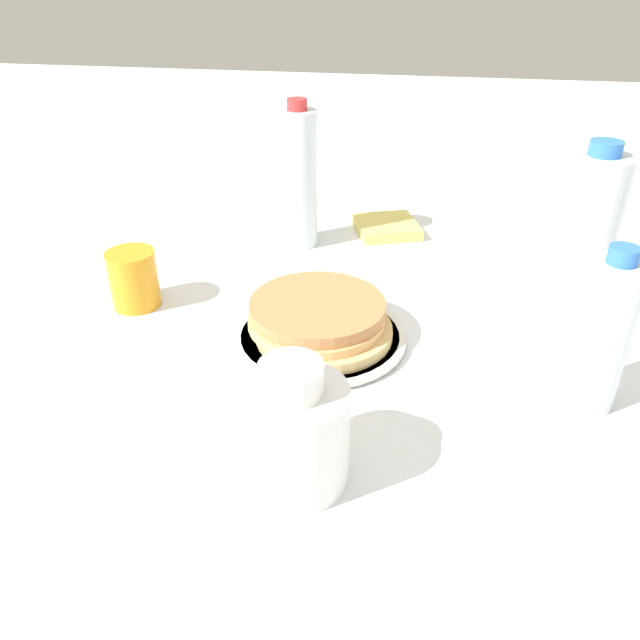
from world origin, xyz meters
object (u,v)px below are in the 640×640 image
at_px(cream_jug, 293,431).
at_px(pancake_stack, 319,319).
at_px(water_bottle_near, 602,335).
at_px(water_bottle_mid, 583,243).
at_px(water_bottle_far, 298,179).
at_px(juice_glass, 134,279).
at_px(plate, 320,337).

bearing_deg(cream_jug, pancake_stack, 93.80).
height_order(cream_jug, water_bottle_near, water_bottle_near).
bearing_deg(water_bottle_near, water_bottle_mid, 87.31).
distance_m(cream_jug, water_bottle_near, 0.36).
bearing_deg(water_bottle_far, pancake_stack, -74.00).
xyz_separation_m(juice_glass, water_bottle_far, (0.19, 0.26, 0.08)).
xyz_separation_m(pancake_stack, water_bottle_far, (-0.09, 0.31, 0.08)).
bearing_deg(water_bottle_far, plate, -73.87).
distance_m(water_bottle_mid, water_bottle_far, 0.47).
height_order(juice_glass, cream_jug, cream_jug).
relative_size(pancake_stack, water_bottle_near, 0.98).
bearing_deg(juice_glass, water_bottle_far, 53.13).
bearing_deg(cream_jug, water_bottle_mid, 48.39).
bearing_deg(cream_jug, water_bottle_far, 100.67).
bearing_deg(pancake_stack, water_bottle_mid, 18.11).
bearing_deg(plate, cream_jug, -86.44).
distance_m(plate, juice_glass, 0.29).
distance_m(juice_glass, cream_jug, 0.42).
relative_size(plate, juice_glass, 2.73).
xyz_separation_m(plate, pancake_stack, (-0.00, 0.00, 0.03)).
xyz_separation_m(cream_jug, water_bottle_near, (0.31, 0.17, 0.03)).
relative_size(plate, pancake_stack, 1.20).
bearing_deg(plate, juice_glass, 169.36).
xyz_separation_m(juice_glass, water_bottle_near, (0.61, -0.13, 0.05)).
xyz_separation_m(pancake_stack, water_bottle_mid, (0.33, 0.11, 0.09)).
relative_size(pancake_stack, water_bottle_mid, 0.76).
xyz_separation_m(plate, water_bottle_far, (-0.09, 0.31, 0.11)).
relative_size(plate, water_bottle_far, 0.93).
height_order(plate, pancake_stack, pancake_stack).
bearing_deg(water_bottle_mid, pancake_stack, -161.89).
relative_size(pancake_stack, cream_jug, 1.42).
relative_size(water_bottle_mid, water_bottle_far, 1.02).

